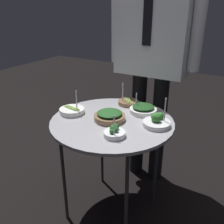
{
  "coord_description": "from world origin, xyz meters",
  "views": [
    {
      "loc": [
        0.66,
        -1.12,
        1.29
      ],
      "look_at": [
        0.0,
        0.0,
        0.73
      ],
      "focal_mm": 40.0,
      "sensor_mm": 36.0,
      "label": 1
    }
  ],
  "objects_px": {
    "bowl_broccoli_front_center": "(114,133)",
    "bowl_asparagus_front_left": "(72,111)",
    "serving_cart": "(112,127)",
    "bowl_asparagus_mid_right": "(128,102)",
    "bowl_spinach_far_rim": "(110,116)",
    "waiter_figure": "(154,38)",
    "bowl_broccoli_near_rim": "(157,121)",
    "bowl_spinach_center": "(143,109)"
  },
  "relations": [
    {
      "from": "serving_cart",
      "to": "bowl_spinach_center",
      "type": "xyz_separation_m",
      "value": [
        0.11,
        0.19,
        0.07
      ]
    },
    {
      "from": "bowl_spinach_center",
      "to": "bowl_broccoli_near_rim",
      "type": "height_order",
      "value": "bowl_broccoli_near_rim"
    },
    {
      "from": "bowl_broccoli_front_center",
      "to": "waiter_figure",
      "type": "height_order",
      "value": "waiter_figure"
    },
    {
      "from": "bowl_spinach_far_rim",
      "to": "waiter_figure",
      "type": "height_order",
      "value": "waiter_figure"
    },
    {
      "from": "bowl_broccoli_near_rim",
      "to": "bowl_asparagus_mid_right",
      "type": "bearing_deg",
      "value": 143.92
    },
    {
      "from": "bowl_asparagus_mid_right",
      "to": "bowl_spinach_far_rim",
      "type": "bearing_deg",
      "value": -85.6
    },
    {
      "from": "bowl_asparagus_mid_right",
      "to": "bowl_broccoli_near_rim",
      "type": "bearing_deg",
      "value": -36.08
    },
    {
      "from": "waiter_figure",
      "to": "bowl_asparagus_mid_right",
      "type": "bearing_deg",
      "value": -107.3
    },
    {
      "from": "bowl_broccoli_front_center",
      "to": "bowl_broccoli_near_rim",
      "type": "relative_size",
      "value": 0.81
    },
    {
      "from": "bowl_spinach_far_rim",
      "to": "serving_cart",
      "type": "bearing_deg",
      "value": 33.4
    },
    {
      "from": "serving_cart",
      "to": "bowl_broccoli_front_center",
      "type": "height_order",
      "value": "bowl_broccoli_front_center"
    },
    {
      "from": "bowl_broccoli_near_rim",
      "to": "bowl_spinach_far_rim",
      "type": "bearing_deg",
      "value": -165.34
    },
    {
      "from": "bowl_spinach_center",
      "to": "bowl_broccoli_front_center",
      "type": "bearing_deg",
      "value": -90.46
    },
    {
      "from": "bowl_spinach_far_rim",
      "to": "waiter_figure",
      "type": "relative_size",
      "value": 0.1
    },
    {
      "from": "bowl_broccoli_front_center",
      "to": "waiter_figure",
      "type": "bearing_deg",
      "value": 96.58
    },
    {
      "from": "bowl_spinach_far_rim",
      "to": "bowl_broccoli_near_rim",
      "type": "bearing_deg",
      "value": 14.66
    },
    {
      "from": "bowl_spinach_center",
      "to": "bowl_spinach_far_rim",
      "type": "bearing_deg",
      "value": -122.14
    },
    {
      "from": "serving_cart",
      "to": "bowl_asparagus_front_left",
      "type": "xyz_separation_m",
      "value": [
        -0.26,
        -0.04,
        0.06
      ]
    },
    {
      "from": "bowl_asparagus_front_left",
      "to": "bowl_broccoli_front_center",
      "type": "bearing_deg",
      "value": -17.93
    },
    {
      "from": "bowl_asparagus_mid_right",
      "to": "bowl_spinach_center",
      "type": "height_order",
      "value": "bowl_asparagus_mid_right"
    },
    {
      "from": "bowl_broccoli_front_center",
      "to": "bowl_spinach_far_rim",
      "type": "bearing_deg",
      "value": 128.22
    },
    {
      "from": "bowl_asparagus_mid_right",
      "to": "bowl_broccoli_front_center",
      "type": "distance_m",
      "value": 0.45
    },
    {
      "from": "bowl_asparagus_front_left",
      "to": "waiter_figure",
      "type": "relative_size",
      "value": 0.09
    },
    {
      "from": "bowl_broccoli_front_center",
      "to": "bowl_broccoli_near_rim",
      "type": "bearing_deg",
      "value": 57.66
    },
    {
      "from": "serving_cart",
      "to": "bowl_spinach_far_rim",
      "type": "xyz_separation_m",
      "value": [
        -0.01,
        -0.01,
        0.07
      ]
    },
    {
      "from": "bowl_spinach_center",
      "to": "waiter_figure",
      "type": "bearing_deg",
      "value": 104.69
    },
    {
      "from": "bowl_asparagus_front_left",
      "to": "bowl_broccoli_near_rim",
      "type": "xyz_separation_m",
      "value": [
        0.51,
        0.1,
        0.01
      ]
    },
    {
      "from": "serving_cart",
      "to": "bowl_asparagus_front_left",
      "type": "height_order",
      "value": "bowl_asparagus_front_left"
    },
    {
      "from": "waiter_figure",
      "to": "bowl_broccoli_front_center",
      "type": "bearing_deg",
      "value": -83.42
    },
    {
      "from": "bowl_spinach_center",
      "to": "bowl_asparagus_front_left",
      "type": "bearing_deg",
      "value": -148.26
    },
    {
      "from": "serving_cart",
      "to": "bowl_asparagus_mid_right",
      "type": "xyz_separation_m",
      "value": [
        -0.03,
        0.27,
        0.06
      ]
    },
    {
      "from": "bowl_broccoli_front_center",
      "to": "serving_cart",
      "type": "bearing_deg",
      "value": 124.11
    },
    {
      "from": "bowl_spinach_far_rim",
      "to": "waiter_figure",
      "type": "xyz_separation_m",
      "value": [
        0.05,
        0.49,
        0.39
      ]
    },
    {
      "from": "bowl_asparagus_mid_right",
      "to": "bowl_broccoli_front_center",
      "type": "height_order",
      "value": "bowl_asparagus_mid_right"
    },
    {
      "from": "serving_cart",
      "to": "waiter_figure",
      "type": "distance_m",
      "value": 0.66
    },
    {
      "from": "bowl_spinach_center",
      "to": "waiter_figure",
      "type": "xyz_separation_m",
      "value": [
        -0.08,
        0.29,
        0.39
      ]
    },
    {
      "from": "bowl_broccoli_front_center",
      "to": "bowl_asparagus_front_left",
      "type": "bearing_deg",
      "value": 162.07
    },
    {
      "from": "bowl_asparagus_mid_right",
      "to": "waiter_figure",
      "type": "relative_size",
      "value": 0.09
    },
    {
      "from": "serving_cart",
      "to": "bowl_broccoli_near_rim",
      "type": "height_order",
      "value": "bowl_broccoli_near_rim"
    },
    {
      "from": "serving_cart",
      "to": "waiter_figure",
      "type": "relative_size",
      "value": 0.42
    },
    {
      "from": "bowl_asparagus_front_left",
      "to": "bowl_spinach_center",
      "type": "distance_m",
      "value": 0.44
    },
    {
      "from": "bowl_broccoli_near_rim",
      "to": "bowl_asparagus_front_left",
      "type": "bearing_deg",
      "value": -168.69
    }
  ]
}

